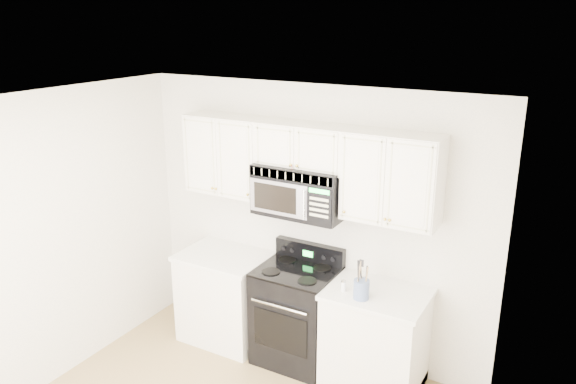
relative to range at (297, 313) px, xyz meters
The scene contains 9 objects.
room 1.67m from the range, 90.40° to the right, with size 3.51×3.51×2.61m.
base_cabinet_left 0.81m from the range, behind, with size 0.86×0.65×0.92m.
base_cabinet_right 0.79m from the range, ahead, with size 0.86×0.65×0.92m.
range is the anchor object (origin of this frame).
upper_cabinets 1.46m from the range, 94.33° to the left, with size 2.44×0.37×0.75m.
microwave 1.20m from the range, 100.56° to the left, with size 0.82×0.46×0.45m.
utensil_crock 0.90m from the range, 14.91° to the right, with size 0.13×0.13×0.35m.
shaker_salt 0.73m from the range, 15.05° to the right, with size 0.04×0.04×0.10m.
shaker_pepper 0.81m from the range, ahead, with size 0.04×0.04×0.10m.
Camera 1 is at (2.23, -2.68, 3.18)m, focal length 35.00 mm.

